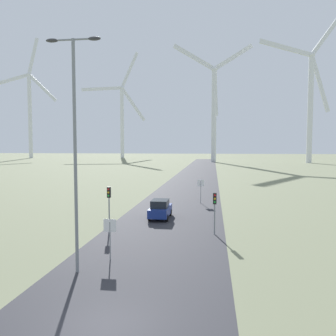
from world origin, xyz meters
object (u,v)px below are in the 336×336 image
object	(u,v)px
car_approaching	(160,209)
wind_turbine_center	(214,104)
traffic_light_post_near_right	(215,204)
wind_turbine_left	(122,113)
stop_sign_near	(110,231)
stop_sign_far	(201,187)
traffic_light_post_near_left	(109,198)
streetlamp	(75,133)
wind_turbine_far_left	(30,107)
wind_turbine_right	(311,95)

from	to	relation	value
car_approaching	wind_turbine_center	world-z (taller)	wind_turbine_center
traffic_light_post_near_right	wind_turbine_left	xyz separation A→B (m)	(-55.69, 170.53, 24.85)
stop_sign_near	wind_turbine_left	world-z (taller)	wind_turbine_left
stop_sign_far	traffic_light_post_near_left	size ratio (longest dim) A/B	0.81
stop_sign_near	traffic_light_post_near_right	distance (m)	9.34
streetlamp	car_approaching	bearing A→B (deg)	80.35
stop_sign_far	car_approaching	distance (m)	9.70
stop_sign_near	wind_turbine_left	bearing A→B (deg)	105.53
streetlamp	wind_turbine_far_left	xyz separation A→B (m)	(-100.08, 165.08, 22.63)
streetlamp	stop_sign_near	xyz separation A→B (m)	(1.20, 2.18, -5.94)
traffic_light_post_near_left	wind_turbine_far_left	distance (m)	186.66
stop_sign_far	wind_turbine_left	bearing A→B (deg)	109.07
traffic_light_post_near_right	wind_turbine_left	distance (m)	181.10
traffic_light_post_near_left	wind_turbine_left	xyz separation A→B (m)	(-46.93, 170.24, 24.64)
car_approaching	wind_turbine_far_left	xyz separation A→B (m)	(-102.48, 150.97, 29.44)
streetlamp	wind_turbine_left	bearing A→B (deg)	105.00
streetlamp	stop_sign_near	bearing A→B (deg)	61.23
stop_sign_near	traffic_light_post_near_left	size ratio (longest dim) A/B	0.70
wind_turbine_left	wind_turbine_center	size ratio (longest dim) A/B	1.24
wind_turbine_far_left	car_approaching	bearing A→B (deg)	-55.83
streetlamp	car_approaching	size ratio (longest dim) A/B	3.12
streetlamp	wind_turbine_far_left	bearing A→B (deg)	121.23
wind_turbine_far_left	wind_turbine_right	xyz separation A→B (m)	(147.58, -37.41, -1.88)
stop_sign_near	traffic_light_post_near_right	size ratio (longest dim) A/B	0.76
traffic_light_post_near_right	car_approaching	bearing A→B (deg)	135.27
streetlamp	wind_turbine_right	bearing A→B (deg)	69.59
traffic_light_post_near_left	traffic_light_post_near_right	distance (m)	8.77
car_approaching	streetlamp	bearing A→B (deg)	-99.65
stop_sign_far	stop_sign_near	bearing A→B (deg)	-102.93
traffic_light_post_near_left	wind_turbine_right	xyz separation A→B (m)	(48.65, 118.44, 25.81)
wind_turbine_right	streetlamp	bearing A→B (deg)	-110.41
wind_turbine_center	stop_sign_far	bearing A→B (deg)	-90.90
traffic_light_post_near_right	wind_turbine_center	xyz separation A→B (m)	(0.07, 121.17, 23.27)
wind_turbine_left	wind_turbine_right	bearing A→B (deg)	-28.46
traffic_light_post_near_left	traffic_light_post_near_right	bearing A→B (deg)	-1.89
wind_turbine_center	wind_turbine_left	bearing A→B (deg)	138.49
streetlamp	wind_turbine_right	size ratio (longest dim) A/B	0.20
traffic_light_post_near_right	wind_turbine_right	world-z (taller)	wind_turbine_right
streetlamp	stop_sign_near	world-z (taller)	streetlamp
stop_sign_near	wind_turbine_far_left	world-z (taller)	wind_turbine_far_left
traffic_light_post_near_left	wind_turbine_far_left	world-z (taller)	wind_turbine_far_left
wind_turbine_right	stop_sign_far	bearing A→B (deg)	-111.64
wind_turbine_right	wind_turbine_left	bearing A→B (deg)	151.54
car_approaching	wind_turbine_right	world-z (taller)	wind_turbine_right
streetlamp	stop_sign_far	bearing A→B (deg)	75.43
car_approaching	wind_turbine_center	distance (m)	118.75
stop_sign_near	wind_turbine_center	world-z (taller)	wind_turbine_center
stop_sign_far	wind_turbine_right	bearing A→B (deg)	68.36
car_approaching	wind_turbine_right	bearing A→B (deg)	68.34
stop_sign_near	wind_turbine_center	size ratio (longest dim) A/B	0.05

